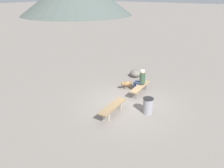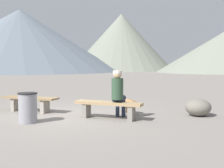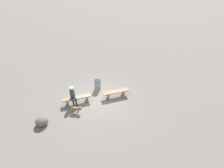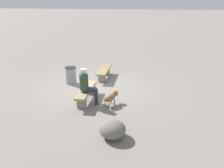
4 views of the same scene
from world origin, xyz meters
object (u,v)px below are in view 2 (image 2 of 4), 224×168
object	(u,v)px
bench_left	(30,101)
seated_person	(118,91)
boulder	(198,107)
bench_right	(108,106)
dog	(127,103)
trash_bin	(28,108)

from	to	relation	value
bench_left	seated_person	distance (m)	2.99
bench_left	boulder	size ratio (longest dim) A/B	2.54
bench_left	boulder	distance (m)	5.11
bench_right	boulder	distance (m)	2.63
dog	boulder	size ratio (longest dim) A/B	1.02
bench_right	seated_person	xyz separation A→B (m)	(0.25, 0.11, 0.43)
bench_left	dog	size ratio (longest dim) A/B	2.49
dog	trash_bin	xyz separation A→B (m)	(-1.81, -2.27, 0.07)
bench_right	trash_bin	bearing A→B (deg)	-145.53
bench_left	trash_bin	bearing A→B (deg)	-53.81
trash_bin	bench_left	bearing A→B (deg)	129.85
dog	seated_person	bearing A→B (deg)	117.39
trash_bin	dog	bearing A→B (deg)	51.48
bench_left	seated_person	world-z (taller)	seated_person
bench_right	dog	xyz separation A→B (m)	(0.16, 0.98, -0.03)
seated_person	dog	distance (m)	0.99
bench_right	trash_bin	distance (m)	2.09
seated_person	dog	world-z (taller)	seated_person
bench_left	bench_right	world-z (taller)	same
dog	trash_bin	distance (m)	2.91
bench_right	seated_person	distance (m)	0.51
bench_left	seated_person	xyz separation A→B (m)	(2.96, 0.12, 0.43)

